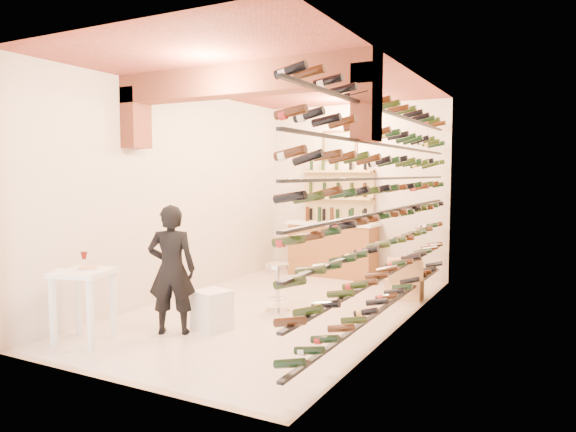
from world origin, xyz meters
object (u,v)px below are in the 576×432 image
object	(u,v)px
crate_lower	(404,289)
back_counter	(333,247)
white_stool	(212,310)
wine_rack	(385,202)
chrome_barstool	(277,284)
tasting_table	(83,283)
person	(172,270)

from	to	relation	value
crate_lower	back_counter	bearing A→B (deg)	144.95
white_stool	crate_lower	world-z (taller)	white_stool
wine_rack	chrome_barstool	xyz separation A→B (m)	(-1.47, -0.14, -1.16)
wine_rack	chrome_barstool	world-z (taller)	wine_rack
crate_lower	tasting_table	bearing A→B (deg)	-125.05
chrome_barstool	person	bearing A→B (deg)	-114.05
tasting_table	person	distance (m)	0.99
back_counter	person	size ratio (longest dim) A/B	1.10
wine_rack	white_stool	xyz separation A→B (m)	(-1.78, -1.22, -1.31)
white_stool	wine_rack	bearing A→B (deg)	34.39
white_stool	crate_lower	distance (m)	3.15
tasting_table	white_stool	bearing A→B (deg)	32.47
wine_rack	person	xyz separation A→B (m)	(-2.11, -1.57, -0.78)
back_counter	tasting_table	xyz separation A→B (m)	(-0.93, -4.95, 0.15)
back_counter	tasting_table	distance (m)	5.04
back_counter	white_stool	xyz separation A→B (m)	(0.05, -3.87, -0.29)
wine_rack	white_stool	world-z (taller)	wine_rack
tasting_table	crate_lower	world-z (taller)	tasting_table
white_stool	person	bearing A→B (deg)	-132.79
back_counter	crate_lower	distance (m)	2.11
wine_rack	white_stool	bearing A→B (deg)	-145.61
tasting_table	white_stool	xyz separation A→B (m)	(0.98, 1.08, -0.44)
wine_rack	tasting_table	distance (m)	3.70
white_stool	chrome_barstool	size ratio (longest dim) A/B	0.71
white_stool	chrome_barstool	bearing A→B (deg)	73.75
back_counter	white_stool	bearing A→B (deg)	-89.28
white_stool	tasting_table	bearing A→B (deg)	-132.31
white_stool	chrome_barstool	distance (m)	1.14
wine_rack	chrome_barstool	size ratio (longest dim) A/B	8.42
tasting_table	person	xyz separation A→B (m)	(0.66, 0.73, 0.09)
back_counter	white_stool	size ratio (longest dim) A/B	3.52
person	chrome_barstool	size ratio (longest dim) A/B	2.28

